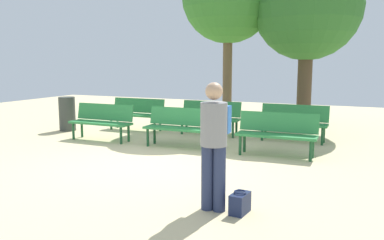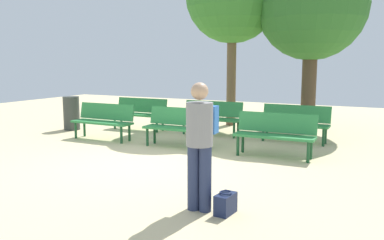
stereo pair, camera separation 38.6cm
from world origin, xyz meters
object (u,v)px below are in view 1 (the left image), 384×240
at_px(bench_r1_c0, 137,112).
at_px(handbag, 240,203).
at_px(trash_bin, 67,114).
at_px(visitor_with_backpack, 214,138).
at_px(bench_r0_c2, 277,131).
at_px(bench_r0_c0, 102,120).
at_px(tree_0, 308,7).
at_px(bench_r1_c2, 294,120).
at_px(bench_r0_c1, 180,125).
at_px(bench_r1_c1, 210,116).

relative_size(bench_r1_c0, handbag, 4.77).
bearing_deg(bench_r1_c0, trash_bin, -152.44).
bearing_deg(visitor_with_backpack, bench_r0_c2, -95.92).
height_order(bench_r0_c0, handbag, bench_r0_c0).
distance_m(tree_0, visitor_with_backpack, 7.46).
relative_size(bench_r1_c2, visitor_with_backpack, 0.97).
bearing_deg(bench_r1_c2, bench_r0_c2, -90.88).
bearing_deg(bench_r0_c0, bench_r1_c0, 91.43).
relative_size(bench_r0_c0, trash_bin, 1.71).
bearing_deg(bench_r0_c2, bench_r0_c1, 179.87).
distance_m(bench_r1_c0, bench_r1_c2, 4.33).
bearing_deg(handbag, visitor_with_backpack, 179.73).
relative_size(bench_r0_c2, bench_r1_c1, 1.00).
relative_size(bench_r0_c0, bench_r1_c0, 1.00).
height_order(bench_r1_c0, bench_r1_c2, same).
bearing_deg(trash_bin, bench_r0_c2, -6.26).
xyz_separation_m(bench_r0_c2, tree_0, (-0.05, 3.73, 2.89)).
bearing_deg(visitor_with_backpack, tree_0, -94.67).
distance_m(bench_r0_c0, bench_r0_c1, 2.09).
xyz_separation_m(bench_r0_c1, tree_0, (2.12, 3.76, 2.89)).
xyz_separation_m(bench_r0_c1, visitor_with_backpack, (2.07, -3.28, 0.43)).
xyz_separation_m(bench_r0_c0, trash_bin, (-1.72, 0.73, -0.04)).
xyz_separation_m(bench_r0_c0, bench_r0_c2, (4.26, 0.07, 0.00)).
distance_m(bench_r0_c2, bench_r1_c2, 1.68).
relative_size(bench_r1_c0, bench_r1_c1, 1.00).
bearing_deg(bench_r1_c1, handbag, -66.02).
height_order(bench_r1_c0, visitor_with_backpack, visitor_with_backpack).
distance_m(bench_r0_c1, tree_0, 5.19).
relative_size(bench_r0_c0, handbag, 4.77).
xyz_separation_m(bench_r0_c0, tree_0, (4.21, 3.80, 2.89)).
bearing_deg(tree_0, visitor_with_backpack, -90.39).
height_order(bench_r1_c2, handbag, bench_r1_c2).
distance_m(bench_r0_c1, bench_r1_c2, 2.79).
bearing_deg(handbag, bench_r0_c1, 126.39).
bearing_deg(bench_r0_c1, bench_r1_c1, 88.03).
xyz_separation_m(bench_r0_c0, visitor_with_backpack, (4.16, -3.24, 0.43)).
bearing_deg(handbag, tree_0, 92.47).
distance_m(bench_r0_c2, trash_bin, 6.02).
bearing_deg(visitor_with_backpack, bench_r1_c1, -72.17).
height_order(bench_r0_c2, handbag, bench_r0_c2).
bearing_deg(bench_r0_c1, tree_0, 59.97).
bearing_deg(bench_r0_c2, visitor_with_backpack, -92.62).
bearing_deg(bench_r0_c0, bench_r0_c1, 1.37).
bearing_deg(bench_r0_c1, bench_r1_c0, 142.58).
bearing_deg(bench_r1_c2, tree_0, 92.53).
distance_m(bench_r1_c1, bench_r1_c2, 2.16).
height_order(bench_r0_c2, trash_bin, trash_bin).
height_order(bench_r0_c1, handbag, bench_r0_c1).
xyz_separation_m(bench_r1_c2, tree_0, (-0.08, 2.04, 2.89)).
height_order(bench_r1_c2, visitor_with_backpack, visitor_with_backpack).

